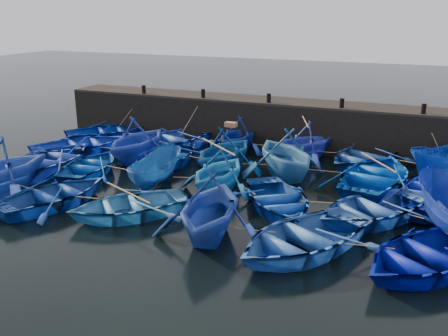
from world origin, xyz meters
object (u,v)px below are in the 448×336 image
at_px(boat_0, 108,131).
at_px(boat_13, 51,159).
at_px(boat_8, 170,155).
at_px(wooden_crate, 231,125).

height_order(boat_0, boat_13, boat_13).
bearing_deg(boat_8, boat_13, -155.37).
distance_m(boat_0, boat_13, 6.29).
bearing_deg(boat_13, boat_0, -80.52).
height_order(boat_8, wooden_crate, wooden_crate).
distance_m(boat_0, boat_8, 6.61).
relative_size(boat_0, boat_13, 0.91).
height_order(boat_8, boat_13, boat_13).
xyz_separation_m(boat_0, wooden_crate, (9.32, -3.21, 1.89)).
height_order(boat_0, boat_8, boat_0).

